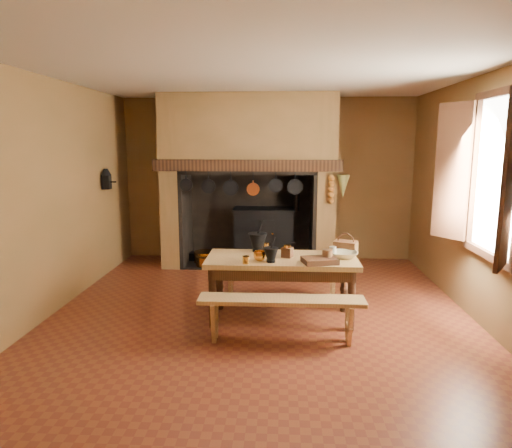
{
  "coord_description": "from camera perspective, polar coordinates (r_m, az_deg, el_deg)",
  "views": [
    {
      "loc": [
        0.24,
        -5.24,
        2.04
      ],
      "look_at": [
        -0.07,
        0.3,
        1.04
      ],
      "focal_mm": 32.0,
      "sensor_mm": 36.0,
      "label": 1
    }
  ],
  "objects": [
    {
      "name": "glass_jar",
      "position": [
        5.24,
        9.56,
        -3.53
      ],
      "size": [
        0.09,
        0.09,
        0.14
      ],
      "primitive_type": "cylinder",
      "rotation": [
        0.0,
        0.0,
        0.13
      ],
      "color": "beige",
      "rests_on": "work_table"
    },
    {
      "name": "wicker_basket",
      "position": [
        5.52,
        11.14,
        -2.77
      ],
      "size": [
        0.31,
        0.27,
        0.25
      ],
      "rotation": [
        0.0,
        0.0,
        -0.38
      ],
      "color": "#532C19",
      "rests_on": "work_table"
    },
    {
      "name": "mortar_small",
      "position": [
        5.0,
        1.88,
        -3.76
      ],
      "size": [
        0.17,
        0.17,
        0.28
      ],
      "rotation": [
        0.0,
        0.0,
        0.39
      ],
      "color": "black",
      "rests_on": "work_table"
    },
    {
      "name": "herb_bunch",
      "position": [
        7.13,
        10.81,
        4.66
      ],
      "size": [
        0.2,
        0.2,
        0.35
      ],
      "primitive_type": "cone",
      "rotation": [
        3.14,
        0.0,
        0.0
      ],
      "color": "brown",
      "rests_on": "chimney_breast"
    },
    {
      "name": "work_table",
      "position": [
        5.27,
        3.22,
        -5.41
      ],
      "size": [
        1.71,
        0.76,
        0.74
      ],
      "color": "tan",
      "rests_on": "floor"
    },
    {
      "name": "stoneware_crock",
      "position": [
        5.08,
        8.9,
        -3.94
      ],
      "size": [
        0.13,
        0.13,
        0.14
      ],
      "primitive_type": "cylinder",
      "rotation": [
        0.0,
        0.0,
        -0.24
      ],
      "color": "#54351F",
      "rests_on": "work_table"
    },
    {
      "name": "brass_mug_a",
      "position": [
        4.95,
        -1.27,
        -4.51
      ],
      "size": [
        0.09,
        0.09,
        0.08
      ],
      "primitive_type": "cylinder",
      "rotation": [
        0.0,
        0.0,
        0.18
      ],
      "color": "gold",
      "rests_on": "work_table"
    },
    {
      "name": "bench_back",
      "position": [
        5.99,
        3.2,
        -6.28
      ],
      "size": [
        1.64,
        0.29,
        0.46
      ],
      "color": "tan",
      "rests_on": "floor"
    },
    {
      "name": "hanging_pans",
      "position": [
        7.11,
        -1.49,
        4.66
      ],
      "size": [
        1.92,
        0.29,
        0.27
      ],
      "color": "black",
      "rests_on": "chimney_breast"
    },
    {
      "name": "brass_cup",
      "position": [
        5.07,
        0.47,
        -4.01
      ],
      "size": [
        0.18,
        0.18,
        0.11
      ],
      "primitive_type": "imported",
      "rotation": [
        0.0,
        0.0,
        -0.4
      ],
      "color": "gold",
      "rests_on": "work_table"
    },
    {
      "name": "wall_right",
      "position": [
        5.74,
        26.39,
        2.71
      ],
      "size": [
        0.02,
        5.5,
        2.8
      ],
      "primitive_type": "cube",
      "color": "brown",
      "rests_on": "floor"
    },
    {
      "name": "mixing_bowl",
      "position": [
        5.3,
        11.0,
        -3.79
      ],
      "size": [
        0.33,
        0.33,
        0.07
      ],
      "primitive_type": "imported",
      "rotation": [
        0.0,
        0.0,
        -0.11
      ],
      "color": "beige",
      "rests_on": "work_table"
    },
    {
      "name": "floor",
      "position": [
        5.63,
        0.56,
        -11.08
      ],
      "size": [
        5.5,
        5.5,
        0.0
      ],
      "primitive_type": "plane",
      "color": "#602C16",
      "rests_on": "ground"
    },
    {
      "name": "wall_coffee_mill",
      "position": [
        7.31,
        -18.21,
        5.55
      ],
      "size": [
        0.23,
        0.16,
        0.31
      ],
      "color": "black",
      "rests_on": "wall_left"
    },
    {
      "name": "back_wall",
      "position": [
        8.02,
        1.49,
        5.57
      ],
      "size": [
        5.0,
        0.02,
        2.8
      ],
      "primitive_type": "cube",
      "color": "brown",
      "rests_on": "floor"
    },
    {
      "name": "iron_range",
      "position": [
        7.85,
        1.09,
        -1.28
      ],
      "size": [
        1.12,
        0.55,
        1.6
      ],
      "color": "black",
      "rests_on": "floor"
    },
    {
      "name": "mortar_large",
      "position": [
        5.48,
        0.24,
        -2.18
      ],
      "size": [
        0.23,
        0.23,
        0.38
      ],
      "rotation": [
        0.0,
        0.0,
        -0.14
      ],
      "color": "black",
      "rests_on": "work_table"
    },
    {
      "name": "wall_front",
      "position": [
        2.58,
        -2.23,
        -4.15
      ],
      "size": [
        5.0,
        0.02,
        2.8
      ],
      "primitive_type": "cube",
      "color": "brown",
      "rests_on": "floor"
    },
    {
      "name": "window",
      "position": [
        5.29,
        26.81,
        5.4
      ],
      "size": [
        0.39,
        1.75,
        1.76
      ],
      "color": "white",
      "rests_on": "wall_right"
    },
    {
      "name": "onion_string",
      "position": [
        7.11,
        9.36,
        4.29
      ],
      "size": [
        0.12,
        0.1,
        0.46
      ],
      "primitive_type": null,
      "color": "#B06220",
      "rests_on": "chimney_breast"
    },
    {
      "name": "wooden_tray",
      "position": [
        5.02,
        7.97,
        -4.53
      ],
      "size": [
        0.42,
        0.34,
        0.06
      ],
      "primitive_type": "cube",
      "rotation": [
        0.0,
        0.0,
        0.26
      ],
      "color": "#351B11",
      "rests_on": "work_table"
    },
    {
      "name": "brass_mug_b",
      "position": [
        5.53,
        1.18,
        -2.89
      ],
      "size": [
        0.11,
        0.11,
        0.1
      ],
      "primitive_type": "cylinder",
      "rotation": [
        0.0,
        0.0,
        -0.24
      ],
      "color": "gold",
      "rests_on": "work_table"
    },
    {
      "name": "hearth_pans",
      "position": [
        7.82,
        -6.41,
        -4.32
      ],
      "size": [
        0.51,
        0.62,
        0.2
      ],
      "color": "gold",
      "rests_on": "floor"
    },
    {
      "name": "chimney_breast",
      "position": [
        7.57,
        -0.89,
        8.43
      ],
      "size": [
        2.95,
        0.96,
        2.8
      ],
      "color": "brown",
      "rests_on": "floor"
    },
    {
      "name": "ceiling",
      "position": [
        5.3,
        0.61,
        18.4
      ],
      "size": [
        5.5,
        5.5,
        0.0
      ],
      "primitive_type": "plane",
      "rotation": [
        3.14,
        0.0,
        0.0
      ],
      "color": "silver",
      "rests_on": "back_wall"
    },
    {
      "name": "wall_left",
      "position": [
        5.95,
        -24.27,
        3.09
      ],
      "size": [
        0.02,
        5.5,
        2.8
      ],
      "primitive_type": "cube",
      "color": "brown",
      "rests_on": "floor"
    },
    {
      "name": "coffee_grinder",
      "position": [
        5.24,
        3.94,
        -3.44
      ],
      "size": [
        0.17,
        0.15,
        0.18
      ],
      "rotation": [
        0.0,
        0.0,
        -0.37
      ],
      "color": "#351B11",
      "rests_on": "work_table"
    },
    {
      "name": "bench_front",
      "position": [
        4.75,
        3.18,
        -10.58
      ],
      "size": [
        1.7,
        0.3,
        0.48
      ],
      "color": "tan",
      "rests_on": "floor"
    }
  ]
}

